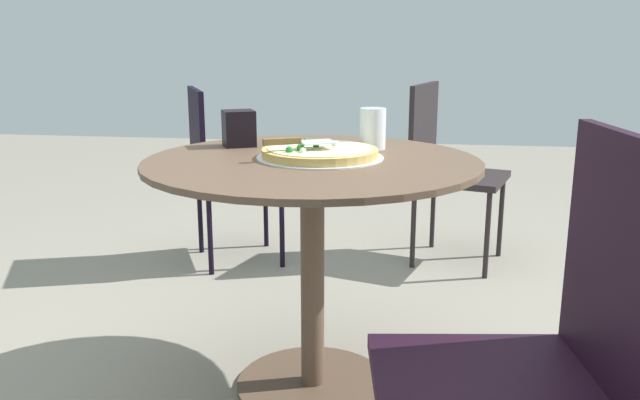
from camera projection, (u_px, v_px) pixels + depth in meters
The scene contains 9 objects.
ground_plane at pixel (313, 386), 2.08m from camera, with size 10.00×10.00×0.00m, color gray.
patio_table at pixel (312, 218), 1.94m from camera, with size 0.98×0.98×0.73m.
pizza_on_tray at pixel (320, 153), 1.92m from camera, with size 0.37×0.37×0.05m.
pizza_server at pixel (299, 142), 1.87m from camera, with size 0.21×0.14×0.02m.
drinking_cup at pixel (373, 129), 2.06m from camera, with size 0.08×0.08×0.13m, color silver.
napkin_dispenser at pixel (239, 128), 2.12m from camera, with size 0.10×0.09×0.12m, color black.
patio_chair_near at pixel (222, 162), 3.13m from camera, with size 0.54×0.54×0.84m.
patio_chair_far at pixel (544, 353), 1.16m from camera, with size 0.48×0.48×0.92m.
patio_chair_corner at pixel (445, 161), 3.15m from camera, with size 0.51×0.51×0.86m.
Camera 1 is at (0.29, -1.85, 1.07)m, focal length 36.88 mm.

